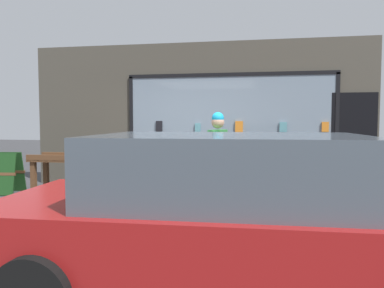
# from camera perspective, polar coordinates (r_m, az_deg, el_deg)

# --- Properties ---
(ground_plane) EXTENTS (40.00, 40.00, 0.00)m
(ground_plane) POSITION_cam_1_polar(r_m,az_deg,el_deg) (6.31, -3.11, -10.40)
(ground_plane) COLOR #38383A
(shopfront_facade) EXTENTS (7.67, 0.29, 3.25)m
(shopfront_facade) POSITION_cam_1_polar(r_m,az_deg,el_deg) (8.45, 1.26, 4.24)
(shopfront_facade) COLOR #4C473D
(shopfront_facade) RESTS_ON ground_plane
(display_table_left) EXTENTS (2.89, 0.77, 0.87)m
(display_table_left) POSITION_cam_1_polar(r_m,az_deg,el_deg) (7.51, -13.33, -2.78)
(display_table_left) COLOR brown
(display_table_left) RESTS_ON ground_plane
(display_table_right) EXTENTS (2.88, 0.72, 0.93)m
(display_table_right) POSITION_cam_1_polar(r_m,az_deg,el_deg) (6.87, 11.60, -2.96)
(display_table_right) COLOR brown
(display_table_right) RESTS_ON ground_plane
(person_browsing) EXTENTS (0.29, 0.65, 1.67)m
(person_browsing) POSITION_cam_1_polar(r_m,az_deg,el_deg) (6.33, 3.94, -1.41)
(person_browsing) COLOR black
(person_browsing) RESTS_ON ground_plane
(small_dog) EXTENTS (0.30, 0.61, 0.42)m
(small_dog) POSITION_cam_1_polar(r_m,az_deg,el_deg) (6.26, 6.62, -7.85)
(small_dog) COLOR black
(small_dog) RESTS_ON ground_plane
(sandwich_board_sign) EXTENTS (0.64, 0.64, 0.85)m
(sandwich_board_sign) POSITION_cam_1_polar(r_m,az_deg,el_deg) (8.73, -26.41, -3.95)
(sandwich_board_sign) COLOR #193F19
(sandwich_board_sign) RESTS_ON ground_plane
(parked_car) EXTENTS (4.07, 1.97, 1.41)m
(parked_car) POSITION_cam_1_polar(r_m,az_deg,el_deg) (3.29, 5.75, -10.32)
(parked_car) COLOR #A51919
(parked_car) RESTS_ON ground_plane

